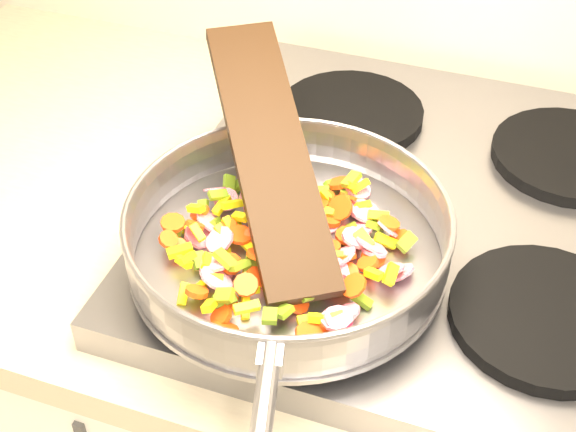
% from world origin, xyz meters
% --- Properties ---
extents(cooktop, '(0.60, 0.60, 0.04)m').
position_xyz_m(cooktop, '(-0.70, 1.67, 0.92)').
color(cooktop, '#939399').
rests_on(cooktop, counter_top).
extents(grate_fl, '(0.19, 0.19, 0.02)m').
position_xyz_m(grate_fl, '(-0.84, 1.52, 0.95)').
color(grate_fl, black).
rests_on(grate_fl, cooktop).
extents(grate_fr, '(0.19, 0.19, 0.02)m').
position_xyz_m(grate_fr, '(-0.56, 1.52, 0.95)').
color(grate_fr, black).
rests_on(grate_fr, cooktop).
extents(grate_bl, '(0.19, 0.19, 0.02)m').
position_xyz_m(grate_bl, '(-0.84, 1.81, 0.95)').
color(grate_bl, black).
rests_on(grate_bl, cooktop).
extents(grate_br, '(0.19, 0.19, 0.02)m').
position_xyz_m(grate_br, '(-0.56, 1.81, 0.95)').
color(grate_br, black).
rests_on(grate_br, cooktop).
extents(saute_pan, '(0.38, 0.54, 0.06)m').
position_xyz_m(saute_pan, '(-0.82, 1.51, 0.99)').
color(saute_pan, '#9E9EA5').
rests_on(saute_pan, grate_fl).
extents(vegetable_heap, '(0.27, 0.27, 0.05)m').
position_xyz_m(vegetable_heap, '(-0.82, 1.51, 0.98)').
color(vegetable_heap, '#FFF111').
rests_on(vegetable_heap, saute_pan).
extents(wooden_spatula, '(0.24, 0.31, 0.14)m').
position_xyz_m(wooden_spatula, '(-0.86, 1.57, 1.04)').
color(wooden_spatula, black).
rests_on(wooden_spatula, saute_pan).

